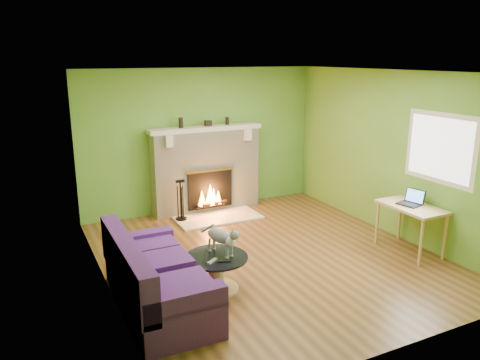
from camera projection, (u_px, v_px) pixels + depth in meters
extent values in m
plane|color=#573419|center=(267.00, 256.00, 6.77)|extent=(5.00, 5.00, 0.00)
plane|color=white|center=(270.00, 72.00, 6.10)|extent=(5.00, 5.00, 0.00)
plane|color=#55822A|center=(202.00, 140.00, 8.60)|extent=(5.00, 0.00, 5.00)
plane|color=#55822A|center=(404.00, 226.00, 4.26)|extent=(5.00, 0.00, 5.00)
plane|color=#55822A|center=(102.00, 188.00, 5.47)|extent=(0.00, 5.00, 5.00)
plane|color=#55822A|center=(393.00, 154.00, 7.39)|extent=(0.00, 5.00, 5.00)
plane|color=silver|center=(440.00, 148.00, 6.54)|extent=(0.00, 1.20, 1.20)
plane|color=white|center=(440.00, 148.00, 6.54)|extent=(0.00, 1.06, 1.06)
cube|color=beige|center=(206.00, 171.00, 8.59)|extent=(2.00, 0.35, 1.50)
cube|color=black|center=(210.00, 190.00, 8.51)|extent=(0.85, 0.03, 0.68)
cube|color=gold|center=(210.00, 171.00, 8.41)|extent=(0.91, 0.02, 0.04)
cylinder|color=black|center=(211.00, 205.00, 8.55)|extent=(0.55, 0.07, 0.07)
cube|color=beige|center=(206.00, 129.00, 8.36)|extent=(2.10, 0.28, 0.08)
cube|color=beige|center=(169.00, 141.00, 7.92)|extent=(0.12, 0.10, 0.20)
cube|color=beige|center=(248.00, 135.00, 8.56)|extent=(0.12, 0.10, 0.20)
cube|color=beige|center=(218.00, 217.00, 8.32)|extent=(1.50, 0.75, 0.03)
cube|color=beige|center=(206.00, 129.00, 8.36)|extent=(2.10, 0.28, 0.08)
cube|color=#46195F|center=(160.00, 289.00, 5.36)|extent=(0.86, 1.91, 0.43)
cube|color=#46195F|center=(127.00, 265.00, 5.12)|extent=(0.20, 1.91, 0.54)
cube|color=#46195F|center=(184.00, 301.00, 4.55)|extent=(0.86, 0.20, 0.22)
cube|color=#46195F|center=(139.00, 241.00, 6.04)|extent=(0.86, 0.20, 0.22)
cube|color=#46195F|center=(178.00, 286.00, 4.84)|extent=(0.69, 0.51, 0.12)
cube|color=#46195F|center=(160.00, 263.00, 5.40)|extent=(0.69, 0.51, 0.12)
cube|color=#46195F|center=(148.00, 246.00, 5.87)|extent=(0.69, 0.51, 0.12)
cylinder|color=tan|center=(217.00, 288.00, 5.80)|extent=(0.55, 0.55, 0.03)
cylinder|color=tan|center=(216.00, 273.00, 5.74)|extent=(0.19, 0.19, 0.38)
cylinder|color=black|center=(216.00, 257.00, 5.69)|extent=(0.78, 0.78, 0.02)
cube|color=tan|center=(412.00, 207.00, 6.75)|extent=(0.56, 0.96, 0.04)
cylinder|color=tan|center=(421.00, 243.00, 6.37)|extent=(0.04, 0.04, 0.67)
cylinder|color=tan|center=(445.00, 237.00, 6.57)|extent=(0.04, 0.04, 0.67)
cylinder|color=tan|center=(377.00, 223.00, 7.12)|extent=(0.04, 0.04, 0.67)
cylinder|color=tan|center=(400.00, 219.00, 7.31)|extent=(0.04, 0.04, 0.67)
cube|color=gray|center=(212.00, 261.00, 5.54)|extent=(0.17, 0.13, 0.02)
cube|color=black|center=(224.00, 261.00, 5.54)|extent=(0.17, 0.09, 0.02)
cylinder|color=black|center=(181.00, 123.00, 8.16)|extent=(0.08, 0.08, 0.18)
cylinder|color=black|center=(227.00, 121.00, 8.54)|extent=(0.07, 0.07, 0.14)
cube|color=black|center=(208.00, 123.00, 8.39)|extent=(0.12, 0.08, 0.10)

